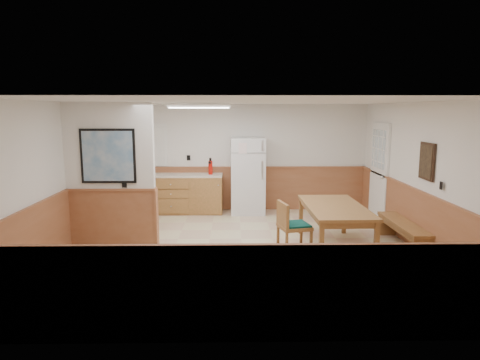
{
  "coord_description": "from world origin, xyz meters",
  "views": [
    {
      "loc": [
        -0.15,
        -7.07,
        2.36
      ],
      "look_at": [
        -0.03,
        0.4,
        1.14
      ],
      "focal_mm": 32.0,
      "sensor_mm": 36.0,
      "label": 1
    }
  ],
  "objects_px": {
    "dining_table": "(335,211)",
    "dining_bench": "(404,228)",
    "refrigerator": "(248,176)",
    "dining_chair": "(289,223)",
    "soap_bottle": "(138,169)",
    "fire_extinguisher": "(210,167)"
  },
  "relations": [
    {
      "from": "dining_table",
      "to": "dining_bench",
      "type": "height_order",
      "value": "dining_table"
    },
    {
      "from": "dining_table",
      "to": "refrigerator",
      "type": "bearing_deg",
      "value": 117.49
    },
    {
      "from": "dining_table",
      "to": "dining_chair",
      "type": "bearing_deg",
      "value": -169.98
    },
    {
      "from": "dining_bench",
      "to": "soap_bottle",
      "type": "height_order",
      "value": "soap_bottle"
    },
    {
      "from": "dining_chair",
      "to": "fire_extinguisher",
      "type": "distance_m",
      "value": 3.22
    },
    {
      "from": "dining_bench",
      "to": "dining_chair",
      "type": "xyz_separation_m",
      "value": [
        -2.0,
        -0.16,
        0.15
      ]
    },
    {
      "from": "refrigerator",
      "to": "dining_bench",
      "type": "height_order",
      "value": "refrigerator"
    },
    {
      "from": "dining_chair",
      "to": "soap_bottle",
      "type": "bearing_deg",
      "value": 124.35
    },
    {
      "from": "soap_bottle",
      "to": "dining_table",
      "type": "bearing_deg",
      "value": -34.5
    },
    {
      "from": "dining_table",
      "to": "dining_chair",
      "type": "distance_m",
      "value": 0.83
    },
    {
      "from": "dining_bench",
      "to": "soap_bottle",
      "type": "relative_size",
      "value": 6.84
    },
    {
      "from": "soap_bottle",
      "to": "dining_chair",
      "type": "bearing_deg",
      "value": -42.33
    },
    {
      "from": "fire_extinguisher",
      "to": "dining_bench",
      "type": "bearing_deg",
      "value": -52.93
    },
    {
      "from": "fire_extinguisher",
      "to": "refrigerator",
      "type": "bearing_deg",
      "value": -18.52
    },
    {
      "from": "dining_bench",
      "to": "dining_chair",
      "type": "bearing_deg",
      "value": -176.16
    },
    {
      "from": "dining_chair",
      "to": "soap_bottle",
      "type": "height_order",
      "value": "soap_bottle"
    },
    {
      "from": "dining_chair",
      "to": "dining_table",
      "type": "bearing_deg",
      "value": -2.51
    },
    {
      "from": "refrigerator",
      "to": "dining_table",
      "type": "relative_size",
      "value": 0.9
    },
    {
      "from": "dining_bench",
      "to": "soap_bottle",
      "type": "bearing_deg",
      "value": 151.68
    },
    {
      "from": "soap_bottle",
      "to": "refrigerator",
      "type": "bearing_deg",
      "value": -2.13
    },
    {
      "from": "dining_table",
      "to": "fire_extinguisher",
      "type": "xyz_separation_m",
      "value": [
        -2.26,
        2.65,
        0.41
      ]
    },
    {
      "from": "soap_bottle",
      "to": "fire_extinguisher",
      "type": "bearing_deg",
      "value": -1.69
    }
  ]
}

